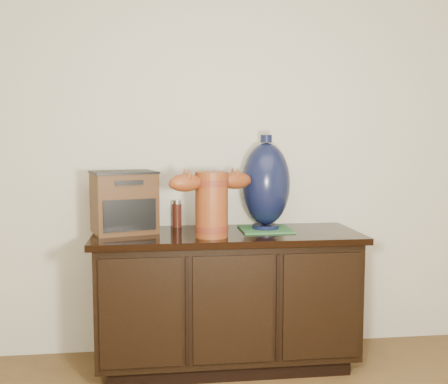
{
  "coord_description": "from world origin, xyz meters",
  "views": [
    {
      "loc": [
        -0.36,
        -0.6,
        1.26
      ],
      "look_at": [
        -0.02,
        2.18,
        0.98
      ],
      "focal_mm": 42.0,
      "sensor_mm": 36.0,
      "label": 1
    }
  ],
  "objects": [
    {
      "name": "green_mat",
      "position": [
        0.23,
        2.28,
        0.76
      ],
      "size": [
        0.28,
        0.28,
        0.01
      ],
      "primitive_type": "cube",
      "rotation": [
        0.0,
        0.0,
        0.0
      ],
      "color": "#2A5E31",
      "rests_on": "sideboard"
    },
    {
      "name": "tv_radio",
      "position": [
        -0.56,
        2.3,
        0.92
      ],
      "size": [
        0.4,
        0.36,
        0.34
      ],
      "rotation": [
        0.0,
        0.0,
        0.29
      ],
      "color": "#3F240F",
      "rests_on": "sideboard"
    },
    {
      "name": "terracotta_vessel",
      "position": [
        -0.1,
        2.11,
        0.95
      ],
      "size": [
        0.48,
        0.27,
        0.34
      ],
      "rotation": [
        0.0,
        0.0,
        0.4
      ],
      "color": "brown",
      "rests_on": "sideboard"
    },
    {
      "name": "lamp_base",
      "position": [
        0.23,
        2.28,
        1.01
      ],
      "size": [
        0.27,
        0.27,
        0.53
      ],
      "rotation": [
        0.0,
        0.0,
        0.0
      ],
      "color": "black",
      "rests_on": "green_mat"
    },
    {
      "name": "sideboard",
      "position": [
        0.0,
        2.23,
        0.39
      ],
      "size": [
        1.46,
        0.56,
        0.75
      ],
      "color": "black",
      "rests_on": "ground"
    },
    {
      "name": "spray_can",
      "position": [
        -0.27,
        2.45,
        0.83
      ],
      "size": [
        0.05,
        0.05,
        0.16
      ],
      "color": "#601D10",
      "rests_on": "sideboard"
    }
  ]
}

